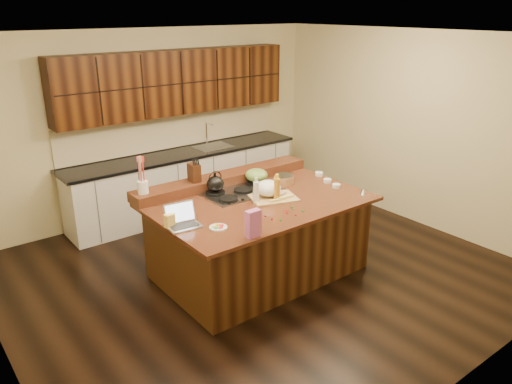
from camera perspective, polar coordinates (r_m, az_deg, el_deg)
room at (r=5.49m, az=0.32°, el=3.28°), size 5.52×5.02×2.72m
island at (r=5.82m, az=0.30°, el=-5.09°), size 2.40×1.60×0.92m
back_ledge at (r=6.15m, az=-3.71°, el=1.50°), size 2.40×0.30×0.12m
cooktop at (r=5.85m, az=-1.50°, el=0.09°), size 0.92×0.52×0.05m
back_counter at (r=7.54m, az=-8.36°, el=4.95°), size 3.70×0.66×2.40m
kettle at (r=5.75m, az=-4.68°, el=0.93°), size 0.27×0.27×0.18m
green_bowl at (r=6.09m, az=0.05°, el=1.95°), size 0.28×0.28×0.15m
laptop at (r=5.02m, az=-8.42°, el=-3.17°), size 0.35×0.29×0.22m
oil_bottle at (r=5.55m, az=2.41°, el=0.23°), size 0.08×0.08×0.27m
vinegar_bottle at (r=5.50m, az=0.01°, el=-0.07°), size 0.07×0.07×0.25m
wooden_tray at (r=5.66m, az=1.57°, el=0.18°), size 0.59×0.51×0.21m
ramekin_a at (r=6.08m, az=9.17°, el=0.70°), size 0.10×0.10×0.04m
ramekin_b at (r=6.49m, az=7.21°, el=2.08°), size 0.11×0.11×0.04m
ramekin_c at (r=6.25m, az=8.15°, el=1.29°), size 0.13×0.13×0.04m
strainer_bowl at (r=6.16m, az=3.21°, el=1.40°), size 0.30×0.30×0.09m
kitchen_timer at (r=5.93m, az=12.17°, el=0.08°), size 0.10×0.10×0.07m
pink_bag at (r=4.70m, az=-0.33°, el=-3.63°), size 0.15×0.08×0.27m
candy_plate at (r=4.95m, az=-4.34°, el=-4.04°), size 0.24×0.24×0.01m
package_box at (r=5.00m, az=-9.86°, el=-3.23°), size 0.11×0.09×0.14m
utensil_crock at (r=5.61m, az=-12.81°, el=0.55°), size 0.15×0.15×0.14m
knife_block at (r=5.89m, az=-7.08°, el=2.21°), size 0.12×0.18×0.21m
gumdrop_0 at (r=5.32m, az=3.56°, el=-2.14°), size 0.02×0.02×0.02m
gumdrop_1 at (r=5.34m, az=5.38°, el=-2.14°), size 0.02×0.02×0.02m
gumdrop_2 at (r=5.23m, az=4.57°, el=-2.62°), size 0.02×0.02×0.02m
gumdrop_3 at (r=5.37m, az=4.28°, el=-1.98°), size 0.02×0.02×0.02m
gumdrop_4 at (r=5.11m, az=1.82°, el=-3.10°), size 0.02×0.02×0.02m
gumdrop_5 at (r=5.10m, az=2.80°, el=-3.19°), size 0.02×0.02×0.02m
gumdrop_6 at (r=5.18m, az=1.07°, el=-2.76°), size 0.02×0.02×0.02m
gumdrop_7 at (r=5.43m, az=4.14°, el=-1.70°), size 0.02×0.02×0.02m
gumdrop_8 at (r=5.27m, az=3.54°, el=-2.38°), size 0.02×0.02×0.02m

